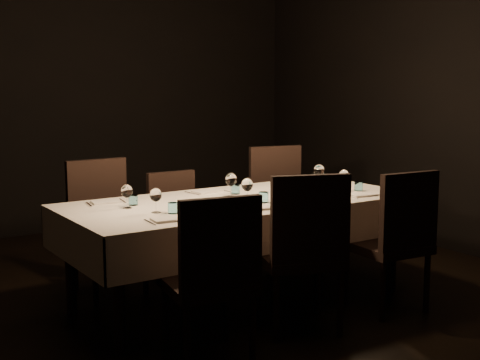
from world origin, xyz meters
TOP-DOWN VIEW (x-y plane):
  - room at (0.00, 0.00)m, footprint 5.01×6.01m
  - dining_table at (0.00, 0.00)m, footprint 2.52×1.12m
  - chair_near_left at (-0.72, -0.82)m, footprint 0.54×0.54m
  - place_setting_near_left at (-0.72, -0.22)m, footprint 0.30×0.39m
  - chair_near_center at (0.00, -0.73)m, footprint 0.64×0.64m
  - place_setting_near_center at (-0.01, -0.22)m, footprint 0.31×0.39m
  - chair_near_right at (0.78, -0.77)m, footprint 0.51×0.51m
  - place_setting_near_right at (0.88, -0.22)m, footprint 0.30×0.39m
  - chair_far_left at (-0.71, 0.82)m, footprint 0.49×0.49m
  - place_setting_far_left at (-0.81, 0.22)m, footprint 0.30×0.39m
  - chair_far_center at (-0.10, 0.78)m, footprint 0.42×0.42m
  - place_setting_far_center at (0.01, 0.22)m, footprint 0.32×0.40m
  - chair_far_right at (0.92, 0.74)m, footprint 0.59×0.59m
  - place_setting_far_right at (0.84, 0.22)m, footprint 0.32×0.40m

SIDE VIEW (x-z plane):
  - chair_far_center at x=-0.10m, z-range 0.05..0.92m
  - chair_near_left at x=-0.72m, z-range 0.05..1.03m
  - chair_near_right at x=0.78m, z-range 0.05..1.05m
  - chair_far_left at x=-0.71m, z-range 0.05..1.05m
  - chair_far_right at x=0.92m, z-range 0.05..1.07m
  - chair_near_center at x=0.00m, z-range 0.05..1.09m
  - dining_table at x=0.00m, z-range 0.31..1.07m
  - place_setting_far_left at x=-0.81m, z-range 0.74..0.90m
  - place_setting_near_left at x=-0.72m, z-range 0.74..0.91m
  - place_setting_near_right at x=0.88m, z-range 0.74..0.91m
  - place_setting_near_center at x=-0.01m, z-range 0.74..0.91m
  - place_setting_far_center at x=0.01m, z-range 0.74..0.92m
  - place_setting_far_right at x=0.84m, z-range 0.74..0.92m
  - room at x=0.00m, z-range -0.01..3.01m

